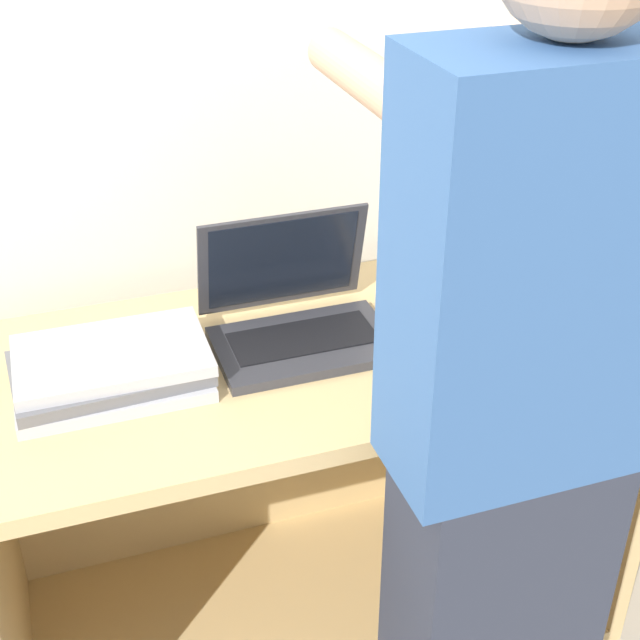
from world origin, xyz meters
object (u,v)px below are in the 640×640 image
at_px(laptop_open, 297,316).
at_px(laptop_stack_right, 480,289).
at_px(laptop_stack_left, 111,369).
at_px(person, 512,437).

distance_m(laptop_open, laptop_stack_right, 0.38).
bearing_deg(laptop_stack_left, laptop_stack_right, -0.26).
xyz_separation_m(laptop_open, laptop_stack_right, (0.38, -0.05, 0.02)).
distance_m(laptop_open, person, 0.56).
bearing_deg(laptop_open, laptop_stack_right, -7.61).
relative_size(laptop_open, person, 0.21).
bearing_deg(person, laptop_open, 109.64).
height_order(laptop_open, laptop_stack_left, laptop_open).
bearing_deg(person, laptop_stack_left, 139.79).
bearing_deg(person, laptop_stack_right, 67.63).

